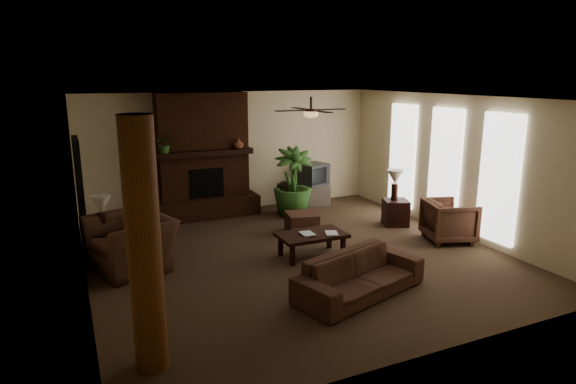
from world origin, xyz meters
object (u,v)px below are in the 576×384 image
side_table_right (395,212)px  lamp_right (395,179)px  coffee_table (312,236)px  floor_vase (284,195)px  floor_plant (293,197)px  lamp_left (101,207)px  armchair_left (131,234)px  armchair_right (449,219)px  tv_stand (312,194)px  side_table_left (106,247)px  log_column (144,248)px  sofa (360,268)px  ottoman (302,223)px

side_table_right → lamp_right: 0.73m
coffee_table → lamp_right: bearing=21.7°
coffee_table → floor_vase: (0.72, 2.79, 0.06)m
coffee_table → floor_plant: size_ratio=0.76×
floor_plant → side_table_right: (1.72, -1.57, -0.17)m
lamp_left → side_table_right: 5.96m
coffee_table → floor_vase: bearing=75.5°
coffee_table → side_table_right: 2.70m
armchair_left → floor_plant: bearing=96.8°
armchair_right → armchair_left: bearing=96.9°
armchair_right → coffee_table: (-2.83, 0.36, -0.07)m
side_table_right → armchair_left: bearing=-178.5°
tv_stand → side_table_left: (-5.05, -2.00, 0.03)m
tv_stand → floor_plant: size_ratio=0.54×
armchair_right → coffee_table: bearing=100.9°
log_column → tv_stand: log_column is taller
coffee_table → side_table_left: bearing=159.6°
sofa → lamp_right: (2.59, 2.69, 0.59)m
floor_vase → side_table_left: 4.37m
floor_vase → lamp_left: (-4.10, -1.58, 0.57)m
floor_vase → side_table_right: size_ratio=1.40×
floor_plant → side_table_left: (-4.17, -1.26, -0.17)m
armchair_left → ottoman: 3.51m
floor_plant → floor_vase: bearing=106.9°
log_column → floor_vase: 6.48m
ottoman → lamp_left: lamp_left is taller
ottoman → floor_vase: bearing=79.8°
sofa → floor_vase: sofa is taller
log_column → lamp_left: log_column is taller
armchair_left → side_table_right: 5.53m
armchair_left → side_table_left: 0.67m
tv_stand → lamp_left: lamp_left is taller
coffee_table → ottoman: bearing=71.1°
sofa → tv_stand: 5.25m
sofa → floor_plant: floor_plant is taller
ottoman → floor_plant: (0.35, 1.18, 0.24)m
floor_vase → lamp_right: size_ratio=1.18×
log_column → ottoman: log_column is taller
side_table_right → lamp_left: bearing=177.4°
ottoman → tv_stand: 2.28m
log_column → armchair_right: bearing=17.9°
lamp_left → side_table_right: size_ratio=1.18×
log_column → side_table_right: bearing=29.5°
side_table_left → floor_vase: bearing=20.6°
armchair_right → side_table_right: armchair_right is taller
tv_stand → floor_vase: size_ratio=1.10×
floor_plant → armchair_right: bearing=-54.8°
coffee_table → ottoman: 1.42m
coffee_table → lamp_left: lamp_left is taller
sofa → floor_plant: (0.88, 4.20, 0.03)m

